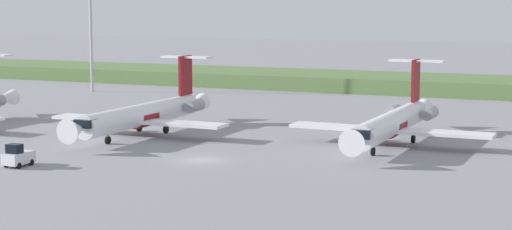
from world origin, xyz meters
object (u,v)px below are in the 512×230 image
at_px(regional_jet_third, 145,114).
at_px(regional_jet_fourth, 393,122).
at_px(safety_cone_front_marker, 13,160).
at_px(baggage_tug, 18,156).
at_px(antenna_mast, 91,33).

bearing_deg(regional_jet_third, regional_jet_fourth, 9.51).
xyz_separation_m(regional_jet_fourth, safety_cone_front_marker, (-31.68, -26.64, -2.26)).
bearing_deg(safety_cone_front_marker, regional_jet_fourth, 40.06).
distance_m(regional_jet_third, baggage_tug, 22.97).
relative_size(regional_jet_third, antenna_mast, 1.20).
bearing_deg(regional_jet_third, antenna_mast, 131.40).
relative_size(antenna_mast, safety_cone_front_marker, 46.82).
bearing_deg(baggage_tug, safety_cone_front_marker, 143.20).
relative_size(regional_jet_third, safety_cone_front_marker, 56.36).
bearing_deg(safety_cone_front_marker, baggage_tug, -36.80).
xyz_separation_m(regional_jet_fourth, baggage_tug, (-30.04, -27.86, -1.53)).
relative_size(regional_jet_third, baggage_tug, 9.69).
distance_m(baggage_tug, safety_cone_front_marker, 2.17).
distance_m(antenna_mast, safety_cone_front_marker, 70.76).
distance_m(regional_jet_third, antenna_mast, 53.91).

